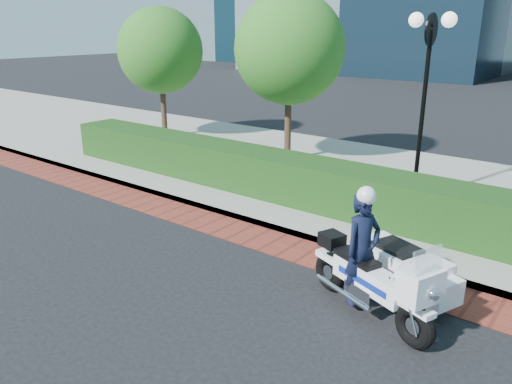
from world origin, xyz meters
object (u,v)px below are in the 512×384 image
Objects in this scene: tree_b at (289,49)px; police_motorcycle at (383,266)px; lamppost at (426,80)px; tree_a at (160,51)px.

police_motorcycle is (5.76, -5.89, -2.76)m from tree_b.
police_motorcycle is (1.26, -4.59, -2.29)m from lamppost.
tree_b is at bearing 0.00° from tree_a.
tree_a is 0.94× the size of tree_b.
tree_a is 12.96m from police_motorcycle.
police_motorcycle is at bearing -27.62° from tree_a.
tree_a is at bearing 180.00° from tree_b.
lamppost is 4.71m from tree_b.
tree_b is at bearing 163.89° from lamppost.
police_motorcycle is at bearing -45.66° from tree_b.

